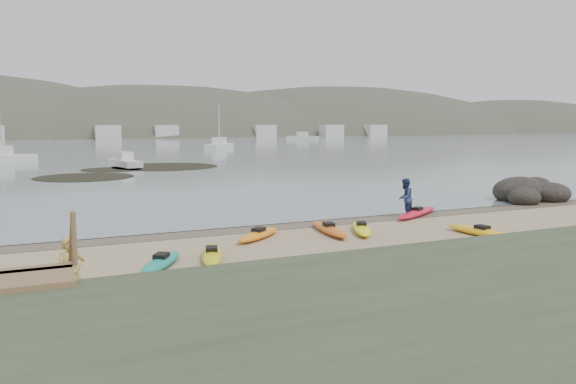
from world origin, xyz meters
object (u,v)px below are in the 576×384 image
stairs (31,306)px  person_west (71,275)px  person_east (405,198)px  rock_cluster (530,196)px

stairs → person_west: bearing=69.6°
person_east → rock_cluster: person_east is taller
person_west → person_east: 18.25m
person_east → rock_cluster: size_ratio=0.37×
person_west → rock_cluster: bearing=8.9°
stairs → person_east: (17.09, 10.82, -0.07)m
rock_cluster → person_east: bearing=-169.6°
person_west → person_east: person_east is taller
rock_cluster → person_west: bearing=-158.9°
person_west → stairs: bearing=-122.6°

